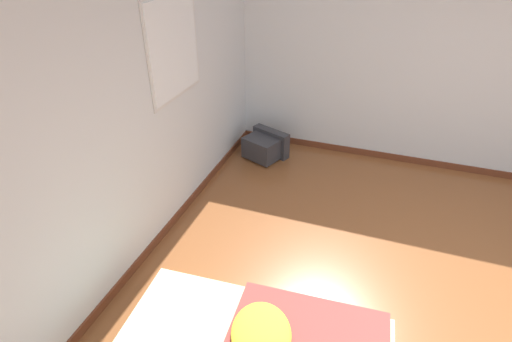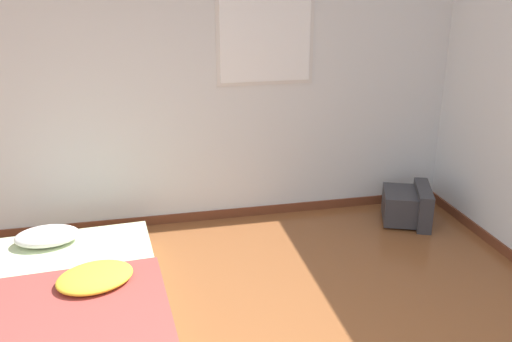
# 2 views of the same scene
# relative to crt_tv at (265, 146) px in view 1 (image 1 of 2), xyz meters

# --- Properties ---
(wall_back) EXTENTS (7.99, 0.08, 2.60)m
(wall_back) POSITION_rel_crt_tv_xyz_m (-2.26, 0.51, 1.12)
(wall_back) COLOR silver
(wall_back) RESTS_ON ground_plane
(wall_right) EXTENTS (0.08, 8.23, 2.60)m
(wall_right) POSITION_rel_crt_tv_xyz_m (0.55, -2.43, 1.11)
(wall_right) COLOR silver
(wall_right) RESTS_ON ground_plane
(crt_tv) EXTENTS (0.59, 0.63, 0.37)m
(crt_tv) POSITION_rel_crt_tv_xyz_m (0.00, 0.00, 0.00)
(crt_tv) COLOR #333338
(crt_tv) RESTS_ON ground_plane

